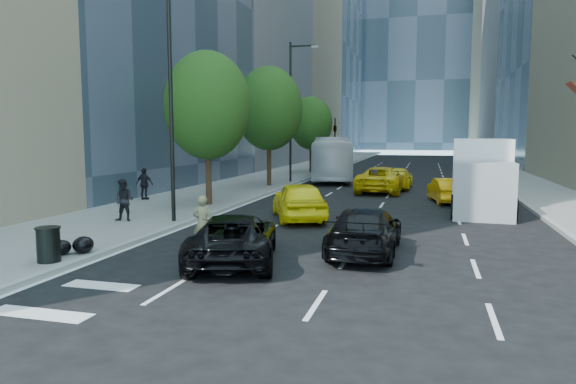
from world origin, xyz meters
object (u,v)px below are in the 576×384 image
(skateboarder, at_px, (203,227))
(city_bus, at_px, (331,158))
(box_truck, at_px, (481,174))
(black_sedan_mercedes, at_px, (365,231))
(black_sedan_lincoln, at_px, (234,238))
(trash_can, at_px, (49,245))

(skateboarder, bearing_deg, city_bus, -101.96)
(skateboarder, distance_m, box_truck, 14.73)
(box_truck, bearing_deg, black_sedan_mercedes, -109.40)
(skateboarder, relative_size, city_bus, 0.14)
(black_sedan_lincoln, xyz_separation_m, black_sedan_mercedes, (3.43, 2.00, 0.02))
(black_sedan_lincoln, bearing_deg, trash_can, 6.82)
(black_sedan_mercedes, xyz_separation_m, trash_can, (-8.03, -3.87, -0.10))
(box_truck, height_order, trash_can, box_truck)
(black_sedan_mercedes, relative_size, box_truck, 0.67)
(black_sedan_lincoln, relative_size, black_sedan_mercedes, 1.02)
(skateboarder, height_order, black_sedan_mercedes, skateboarder)
(skateboarder, height_order, black_sedan_lincoln, skateboarder)
(box_truck, bearing_deg, trash_can, -128.01)
(black_sedan_mercedes, distance_m, trash_can, 8.91)
(black_sedan_lincoln, height_order, trash_can, black_sedan_lincoln)
(city_bus, bearing_deg, box_truck, -67.36)
(black_sedan_mercedes, bearing_deg, trash_can, 26.14)
(skateboarder, xyz_separation_m, trash_can, (-3.40, -2.43, -0.23))
(black_sedan_lincoln, bearing_deg, box_truck, -137.07)
(skateboarder, relative_size, trash_can, 1.85)
(skateboarder, bearing_deg, box_truck, -141.11)
(black_sedan_mercedes, xyz_separation_m, box_truck, (4.20, 10.32, 1.01))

